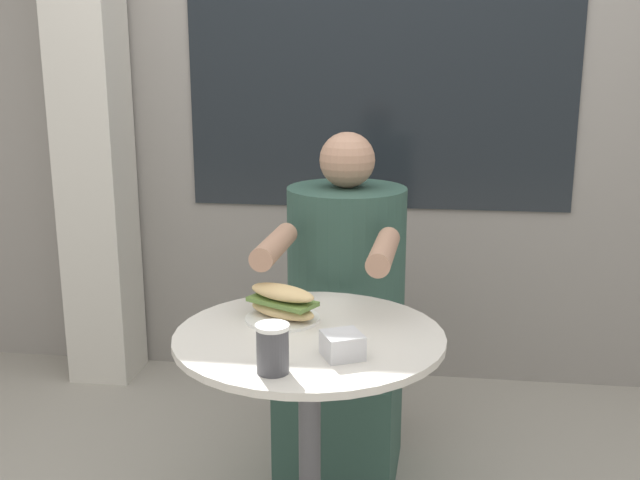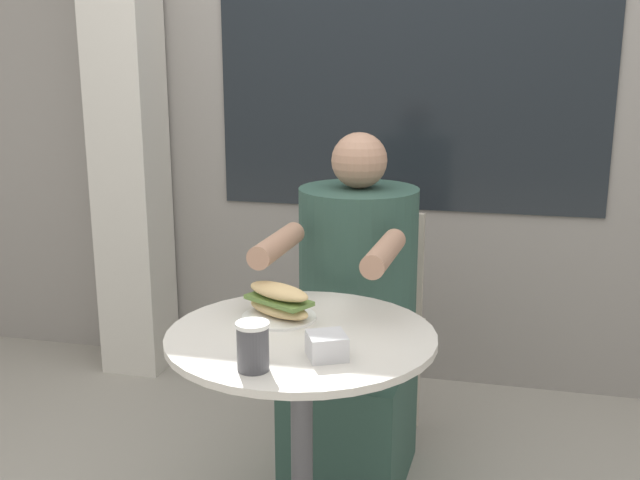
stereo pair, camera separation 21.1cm
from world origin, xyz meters
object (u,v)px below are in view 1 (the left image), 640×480
Objects in this scene: cafe_table at (310,403)px; sandwich_on_plate at (282,304)px; seated_diner at (344,336)px; diner_chair at (355,303)px; drink_cup at (273,348)px.

cafe_table is 3.36× the size of sandwich_on_plate.
sandwich_on_plate is (-0.12, -0.47, 0.27)m from seated_diner.
seated_diner is at bearing 86.42° from cafe_table.
cafe_table is 0.57m from seated_diner.
seated_diner is (-0.01, -0.35, -0.00)m from diner_chair.
sandwich_on_plate is 0.35m from drink_cup.
drink_cup is (-0.08, -0.82, 0.28)m from seated_diner.
diner_chair is 0.72× the size of seated_diner.
seated_diner is at bearing 91.78° from diner_chair.
seated_diner is (0.04, 0.57, -0.03)m from cafe_table.
seated_diner reaches higher than sandwich_on_plate.
cafe_table is 6.41× the size of drink_cup.
drink_cup is at bearing 87.10° from seated_diner.
cafe_table is at bearing 90.22° from diner_chair.
sandwich_on_plate is (-0.09, 0.09, 0.24)m from cafe_table.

